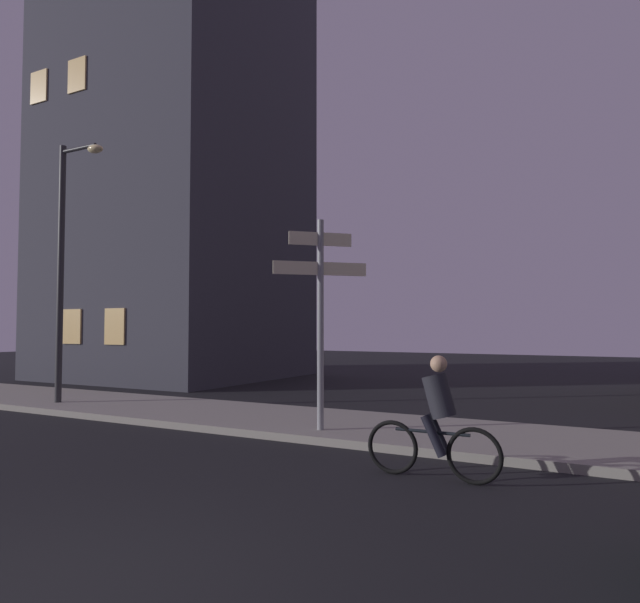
% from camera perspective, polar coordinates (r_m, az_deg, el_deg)
% --- Properties ---
extents(ground_plane, '(80.00, 80.00, 0.00)m').
position_cam_1_polar(ground_plane, '(5.16, -26.48, -24.86)').
color(ground_plane, black).
extents(sidewalk_kerb, '(40.00, 3.11, 0.14)m').
position_cam_1_polar(sidewalk_kerb, '(10.91, 7.33, -12.62)').
color(sidewalk_kerb, gray).
rests_on(sidewalk_kerb, ground_plane).
extents(signpost, '(1.27, 1.27, 3.79)m').
position_cam_1_polar(signpost, '(10.33, 0.05, -0.36)').
color(signpost, gray).
rests_on(signpost, sidewalk_kerb).
extents(street_lamp, '(1.47, 0.28, 6.36)m').
position_cam_1_polar(street_lamp, '(15.46, -24.01, 4.65)').
color(street_lamp, '#2D2D30').
rests_on(street_lamp, sidewalk_kerb).
extents(cyclist, '(1.82, 0.33, 1.61)m').
position_cam_1_polar(cyclist, '(7.74, 11.44, -11.66)').
color(cyclist, black).
rests_on(cyclist, ground_plane).
extents(building_left_block, '(8.34, 8.14, 20.76)m').
position_cam_1_polar(building_left_block, '(25.04, -13.87, 17.11)').
color(building_left_block, '#383842').
rests_on(building_left_block, ground_plane).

